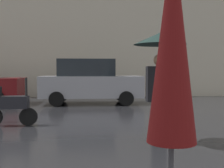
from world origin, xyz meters
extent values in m
cone|color=maroon|center=(1.46, -0.45, 1.63)|extent=(0.32, 0.32, 1.37)
cube|color=black|center=(2.24, 3.02, 0.42)|extent=(0.27, 0.17, 0.83)
cube|color=black|center=(2.24, 3.02, 1.17)|extent=(0.50, 0.22, 0.67)
sphere|color=#936B4C|center=(2.24, 3.02, 1.62)|extent=(0.23, 0.23, 0.23)
cylinder|color=black|center=(2.24, 3.02, 1.76)|extent=(0.02, 0.02, 0.30)
cone|color=black|center=(2.24, 3.02, 2.03)|extent=(1.00, 1.00, 0.23)
cylinder|color=black|center=(-0.68, 5.08, 0.23)|extent=(0.46, 0.09, 0.46)
cube|color=black|center=(-1.12, 5.08, 0.61)|extent=(0.88, 0.32, 0.32)
cylinder|color=black|center=(-0.72, 5.08, 0.96)|extent=(0.06, 0.06, 0.55)
cylinder|color=black|center=(-2.76, 10.81, 0.32)|extent=(0.65, 0.18, 0.65)
cube|color=gray|center=(0.96, 9.77, 0.75)|extent=(4.27, 1.77, 0.89)
cube|color=black|center=(0.75, 9.77, 1.55)|extent=(2.35, 1.63, 0.71)
cylinder|color=black|center=(2.35, 10.66, 0.30)|extent=(0.60, 0.18, 0.60)
cylinder|color=black|center=(2.35, 8.89, 0.30)|extent=(0.60, 0.18, 0.60)
cylinder|color=black|center=(-0.43, 10.66, 0.30)|extent=(0.60, 0.18, 0.60)
cylinder|color=black|center=(-0.43, 8.89, 0.30)|extent=(0.60, 0.18, 0.60)
camera|label=1|loc=(0.94, -2.22, 1.42)|focal=44.86mm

